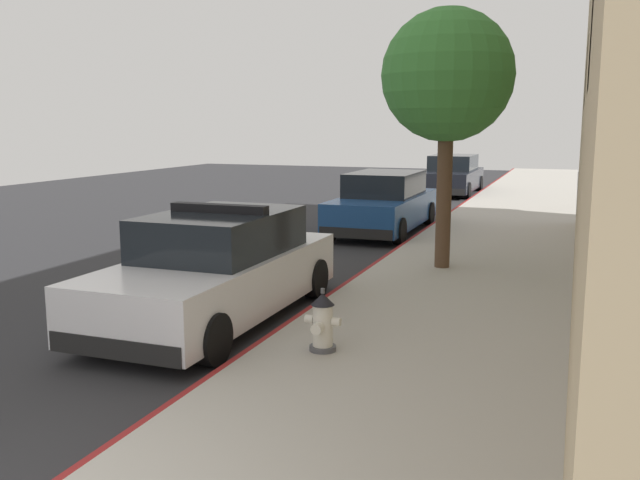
{
  "coord_description": "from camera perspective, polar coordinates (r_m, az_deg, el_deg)",
  "views": [
    {
      "loc": [
        3.54,
        -2.94,
        2.82
      ],
      "look_at": [
        -0.2,
        7.08,
        1.0
      ],
      "focal_mm": 38.65,
      "sensor_mm": 36.0,
      "label": 1
    }
  ],
  "objects": [
    {
      "name": "parked_car_dark_far",
      "position": [
        28.24,
        10.91,
        5.26
      ],
      "size": [
        1.94,
        4.84,
        1.56
      ],
      "color": "black",
      "rests_on": "ground"
    },
    {
      "name": "curb_painted_edge",
      "position": [
        13.7,
        4.93,
        -1.95
      ],
      "size": [
        0.08,
        60.0,
        0.14
      ],
      "primitive_type": "cube",
      "color": "maroon",
      "rests_on": "ground"
    },
    {
      "name": "police_cruiser",
      "position": [
        10.0,
        -8.4,
        -2.42
      ],
      "size": [
        1.94,
        4.84,
        1.68
      ],
      "color": "white",
      "rests_on": "ground"
    },
    {
      "name": "fire_hydrant",
      "position": [
        8.21,
        0.21,
        -6.82
      ],
      "size": [
        0.44,
        0.4,
        0.76
      ],
      "color": "#4C4C51",
      "rests_on": "sidewalk_pavement"
    },
    {
      "name": "parked_car_silver_ahead",
      "position": [
        18.07,
        5.29,
        3.0
      ],
      "size": [
        1.94,
        4.84,
        1.56
      ],
      "color": "navy",
      "rests_on": "ground"
    },
    {
      "name": "ground_plane",
      "position": [
        15.36,
        -10.25,
        -1.45
      ],
      "size": [
        33.45,
        60.0,
        0.2
      ],
      "primitive_type": "cube",
      "color": "#2B2B2D"
    },
    {
      "name": "street_tree",
      "position": [
        12.96,
        10.51,
        13.13
      ],
      "size": [
        2.4,
        2.4,
        4.73
      ],
      "color": "brown",
      "rests_on": "sidewalk_pavement"
    },
    {
      "name": "sidewalk_pavement",
      "position": [
        13.34,
        12.51,
        -2.46
      ],
      "size": [
        3.57,
        60.0,
        0.14
      ],
      "primitive_type": "cube",
      "color": "#ADA89E",
      "rests_on": "ground"
    }
  ]
}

